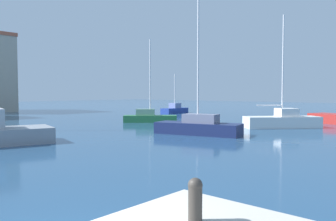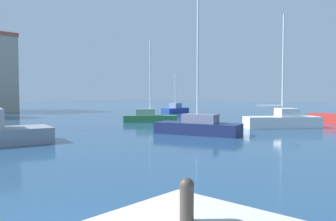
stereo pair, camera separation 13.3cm
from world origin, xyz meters
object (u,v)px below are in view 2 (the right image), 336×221
(sailboat_blue_distant_north, at_px, (175,109))
(sailboat_navy_distant_east, at_px, (198,126))
(sailboat_green_far_right, at_px, (150,117))
(mooring_bollard, at_px, (187,198))
(sailboat_white_outer_mooring, at_px, (283,120))

(sailboat_blue_distant_north, xyz_separation_m, sailboat_navy_distant_east, (-17.21, -16.72, 0.05))
(sailboat_blue_distant_north, distance_m, sailboat_navy_distant_east, 23.99)
(sailboat_blue_distant_north, bearing_deg, sailboat_green_far_right, -148.96)
(mooring_bollard, distance_m, sailboat_white_outer_mooring, 24.43)
(sailboat_white_outer_mooring, bearing_deg, sailboat_blue_distant_north, 64.16)
(sailboat_blue_distant_north, bearing_deg, sailboat_white_outer_mooring, -115.84)
(sailboat_white_outer_mooring, xyz_separation_m, sailboat_blue_distant_north, (9.28, 19.16, -0.09))
(sailboat_green_far_right, xyz_separation_m, sailboat_navy_distant_east, (-4.61, -9.14, 0.05))
(sailboat_white_outer_mooring, relative_size, sailboat_green_far_right, 1.14)
(sailboat_green_far_right, height_order, sailboat_navy_distant_east, sailboat_navy_distant_east)
(mooring_bollard, bearing_deg, sailboat_white_outer_mooring, 20.54)
(sailboat_navy_distant_east, bearing_deg, sailboat_blue_distant_north, 44.19)
(mooring_bollard, distance_m, sailboat_blue_distant_north, 42.45)
(sailboat_navy_distant_east, bearing_deg, mooring_bollard, -143.62)
(sailboat_white_outer_mooring, relative_size, sailboat_navy_distant_east, 0.93)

